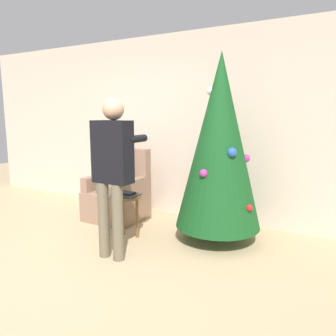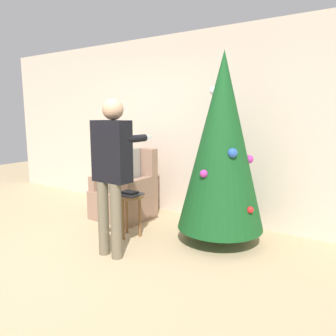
# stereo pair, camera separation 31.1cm
# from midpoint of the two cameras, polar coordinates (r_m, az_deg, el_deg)

# --- Properties ---
(ground_plane) EXTENTS (14.00, 14.00, 0.00)m
(ground_plane) POSITION_cam_midpoint_polar(r_m,az_deg,el_deg) (3.64, -15.09, -16.11)
(ground_plane) COLOR tan
(wall_back) EXTENTS (8.00, 0.06, 2.70)m
(wall_back) POSITION_cam_midpoint_polar(r_m,az_deg,el_deg) (5.02, 3.99, 7.23)
(wall_back) COLOR beige
(wall_back) RESTS_ON ground_plane
(christmas_tree) EXTENTS (1.03, 1.03, 2.26)m
(christmas_tree) POSITION_cam_midpoint_polar(r_m,az_deg,el_deg) (3.91, 11.66, 4.43)
(christmas_tree) COLOR brown
(christmas_tree) RESTS_ON ground_plane
(armchair) EXTENTS (0.77, 0.71, 1.03)m
(armchair) POSITION_cam_midpoint_polar(r_m,az_deg,el_deg) (4.94, -5.65, -4.63)
(armchair) COLOR #93705B
(armchair) RESTS_ON ground_plane
(person_seated) EXTENTS (0.36, 0.46, 1.25)m
(person_seated) POSITION_cam_midpoint_polar(r_m,az_deg,el_deg) (4.84, -5.97, -0.86)
(person_seated) COLOR #6B604C
(person_seated) RESTS_ON ground_plane
(person_standing) EXTENTS (0.44, 0.57, 1.70)m
(person_standing) POSITION_cam_midpoint_polar(r_m,az_deg,el_deg) (3.51, -7.27, 0.78)
(person_standing) COLOR #6B604C
(person_standing) RESTS_ON ground_plane
(side_stool) EXTENTS (0.36, 0.36, 0.55)m
(side_stool) POSITION_cam_midpoint_polar(r_m,az_deg,el_deg) (4.14, -4.58, -6.12)
(side_stool) COLOR brown
(side_stool) RESTS_ON ground_plane
(laptop) EXTENTS (0.30, 0.25, 0.02)m
(laptop) POSITION_cam_midpoint_polar(r_m,az_deg,el_deg) (4.11, -4.60, -4.55)
(laptop) COLOR #38383D
(laptop) RESTS_ON side_stool
(book) EXTENTS (0.19, 0.14, 0.02)m
(book) POSITION_cam_midpoint_polar(r_m,az_deg,el_deg) (4.10, -4.60, -4.25)
(book) COLOR black
(book) RESTS_ON laptop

